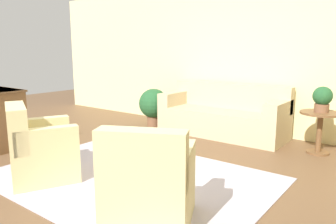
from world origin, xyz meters
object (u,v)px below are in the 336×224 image
couch (223,116)px  potted_plant_on_side_table (322,98)px  armchair_left (38,150)px  armchair_right (149,186)px  potted_plant_floor (154,105)px  side_table (320,125)px  ottoman_table (139,152)px

couch → potted_plant_on_side_table: size_ratio=6.06×
armchair_left → potted_plant_on_side_table: (2.43, 3.07, 0.47)m
armchair_left → armchair_right: (1.71, 0.00, 0.00)m
armchair_right → potted_plant_on_side_table: (0.72, 3.07, 0.47)m
couch → armchair_right: couch is taller
armchair_right → potted_plant_floor: armchair_right is taller
couch → armchair_right: bearing=-73.3°
couch → armchair_right: (0.96, -3.21, 0.02)m
side_table → couch: bearing=175.2°
armchair_right → potted_plant_on_side_table: size_ratio=2.59×
couch → ottoman_table: 2.36m
ottoman_table → side_table: side_table is taller
couch → armchair_right: size_ratio=2.34×
potted_plant_on_side_table → armchair_right: bearing=-103.1°
ottoman_table → potted_plant_floor: (-1.50, 2.12, 0.17)m
couch → side_table: couch is taller
couch → side_table: 1.69m
armchair_right → ottoman_table: size_ratio=1.25×
ottoman_table → potted_plant_floor: size_ratio=1.02×
side_table → ottoman_table: bearing=-126.0°
armchair_right → ottoman_table: 1.24m
ottoman_table → armchair_left: bearing=-133.8°
potted_plant_on_side_table → potted_plant_floor: (-3.11, -0.10, -0.39)m
ottoman_table → potted_plant_floor: potted_plant_floor is taller
armchair_right → side_table: size_ratio=1.55×
ottoman_table → potted_plant_floor: bearing=125.3°
armchair_left → potted_plant_floor: size_ratio=1.28×
armchair_right → potted_plant_floor: bearing=128.8°
ottoman_table → potted_plant_on_side_table: size_ratio=2.06×
ottoman_table → potted_plant_on_side_table: bearing=54.0°
armchair_left → side_table: size_ratio=1.55×
armchair_right → side_table: armchair_right is taller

